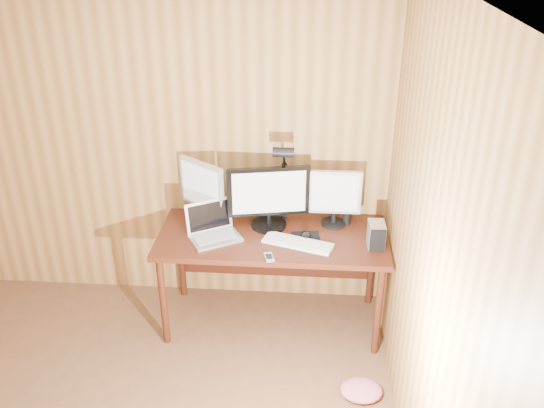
# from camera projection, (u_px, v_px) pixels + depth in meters

# --- Properties ---
(room_shell) EXTENTS (4.00, 4.00, 4.00)m
(room_shell) POSITION_uv_depth(u_px,v_px,m) (23.00, 319.00, 2.41)
(room_shell) COLOR brown
(room_shell) RESTS_ON ground
(desk) EXTENTS (1.60, 0.70, 0.75)m
(desk) POSITION_uv_depth(u_px,v_px,m) (273.00, 245.00, 4.14)
(desk) COLOR #3D180C
(desk) RESTS_ON floor
(monitor_center) EXTENTS (0.58, 0.25, 0.45)m
(monitor_center) POSITION_uv_depth(u_px,v_px,m) (269.00, 196.00, 4.03)
(monitor_center) COLOR black
(monitor_center) RESTS_ON desk
(monitor_left) EXTENTS (0.35, 0.27, 0.46)m
(monitor_left) POSITION_uv_depth(u_px,v_px,m) (202.00, 189.00, 4.11)
(monitor_left) COLOR black
(monitor_left) RESTS_ON desk
(monitor_right) EXTENTS (0.37, 0.18, 0.42)m
(monitor_right) POSITION_uv_depth(u_px,v_px,m) (335.00, 197.00, 4.05)
(monitor_right) COLOR black
(monitor_right) RESTS_ON desk
(laptop) EXTENTS (0.42, 0.39, 0.24)m
(laptop) POSITION_uv_depth(u_px,v_px,m) (213.00, 229.00, 3.98)
(laptop) COLOR silver
(laptop) RESTS_ON desk
(keyboard) EXTENTS (0.50, 0.28, 0.02)m
(keyboard) POSITION_uv_depth(u_px,v_px,m) (298.00, 243.00, 3.90)
(keyboard) COLOR white
(keyboard) RESTS_ON desk
(mousepad) EXTENTS (0.21, 0.18, 0.00)m
(mousepad) POSITION_uv_depth(u_px,v_px,m) (306.00, 237.00, 3.99)
(mousepad) COLOR black
(mousepad) RESTS_ON desk
(mouse) EXTENTS (0.07, 0.11, 0.04)m
(mouse) POSITION_uv_depth(u_px,v_px,m) (306.00, 234.00, 3.99)
(mouse) COLOR black
(mouse) RESTS_ON mousepad
(hard_drive) EXTENTS (0.11, 0.16, 0.17)m
(hard_drive) POSITION_uv_depth(u_px,v_px,m) (376.00, 235.00, 3.85)
(hard_drive) COLOR silver
(hard_drive) RESTS_ON desk
(phone) EXTENTS (0.08, 0.12, 0.01)m
(phone) POSITION_uv_depth(u_px,v_px,m) (269.00, 257.00, 3.75)
(phone) COLOR silver
(phone) RESTS_ON desk
(speaker) EXTENTS (0.05, 0.05, 0.13)m
(speaker) POSITION_uv_depth(u_px,v_px,m) (347.00, 216.00, 4.14)
(speaker) COLOR black
(speaker) RESTS_ON desk
(desk_lamp) EXTENTS (0.15, 0.21, 0.64)m
(desk_lamp) POSITION_uv_depth(u_px,v_px,m) (284.00, 171.00, 4.02)
(desk_lamp) COLOR black
(desk_lamp) RESTS_ON desk
(fabric_pile) EXTENTS (0.31, 0.27, 0.09)m
(fabric_pile) POSITION_uv_depth(u_px,v_px,m) (361.00, 390.00, 3.67)
(fabric_pile) COLOR #C25D68
(fabric_pile) RESTS_ON floor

